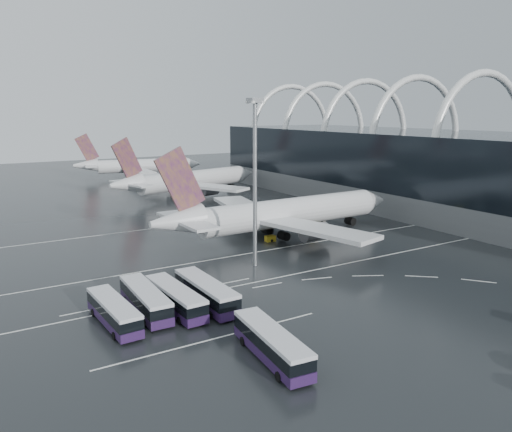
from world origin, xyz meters
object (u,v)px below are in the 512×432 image
airliner_main (280,214)px  gse_cart_belly_c (270,238)px  gse_cart_belly_d (320,219)px  bus_row_far_c (272,344)px  floodlight_mast (255,163)px  bus_row_near_c (175,298)px  gse_cart_belly_e (261,216)px  airliner_gate_b (187,181)px  bus_row_near_b (145,299)px  gse_cart_belly_a (313,230)px  bus_row_near_d (206,292)px  airliner_gate_c (137,166)px  bus_row_near_a (114,312)px

airliner_main → gse_cart_belly_c: bearing=-154.9°
gse_cart_belly_d → bus_row_far_c: bearing=-132.8°
airliner_main → floodlight_mast: 23.30m
bus_row_near_c → floodlight_mast: size_ratio=0.48×
bus_row_far_c → gse_cart_belly_e: (36.22, 60.21, -1.24)m
airliner_main → airliner_gate_b: (4.35, 57.02, -0.23)m
bus_row_near_b → floodlight_mast: bearing=-64.9°
gse_cart_belly_e → gse_cart_belly_a: bearing=-84.2°
airliner_gate_b → bus_row_near_d: bearing=-125.8°
bus_row_near_b → gse_cart_belly_a: bearing=-61.4°
bus_row_near_c → gse_cart_belly_e: bus_row_near_c is taller
airliner_gate_b → airliner_gate_c: 50.67m
gse_cart_belly_c → bus_row_near_a: bearing=-148.2°
gse_cart_belly_c → gse_cart_belly_e: gse_cart_belly_c is taller
airliner_gate_b → bus_row_near_b: airliner_gate_b is taller
bus_row_near_b → bus_row_near_d: 7.97m
gse_cart_belly_d → gse_cart_belly_e: bearing=134.0°
airliner_main → airliner_gate_b: airliner_main is taller
floodlight_mast → gse_cart_belly_d: bearing=34.5°
airliner_main → bus_row_near_a: size_ratio=4.50×
bus_row_near_b → gse_cart_belly_c: size_ratio=6.39×
bus_row_near_c → gse_cart_belly_d: bus_row_near_c is taller
airliner_gate_b → bus_row_near_b: (-41.01, -80.51, -2.86)m
gse_cart_belly_d → gse_cart_belly_e: size_ratio=1.20×
airliner_gate_c → gse_cart_belly_d: bearing=-72.2°
bus_row_near_b → gse_cart_belly_d: bearing=-58.4°
bus_row_near_a → gse_cart_belly_e: 64.38m
airliner_gate_b → bus_row_far_c: size_ratio=3.98×
gse_cart_belly_a → gse_cart_belly_e: 18.29m
bus_row_near_a → gse_cart_belly_d: (57.88, 32.65, -1.07)m
airliner_gate_b → floodlight_mast: 74.17m
gse_cart_belly_a → gse_cart_belly_c: 11.93m
bus_row_near_b → floodlight_mast: size_ratio=0.48×
bus_row_near_c → gse_cart_belly_e: 58.52m
gse_cart_belly_a → airliner_main: bearing=177.8°
gse_cart_belly_c → gse_cart_belly_e: 21.92m
bus_row_near_b → gse_cart_belly_a: 50.80m
bus_row_near_a → gse_cart_belly_e: bus_row_near_a is taller
bus_row_far_c → gse_cart_belly_a: 56.72m
airliner_gate_b → gse_cart_belly_d: bearing=-89.9°
airliner_gate_c → gse_cart_belly_c: bearing=-83.2°
gse_cart_belly_c → gse_cart_belly_d: 21.98m
bus_row_near_b → bus_row_far_c: (7.13, -18.86, -0.02)m
bus_row_near_c → gse_cart_belly_e: size_ratio=6.75×
airliner_gate_b → bus_row_near_d: (-33.26, -82.38, -2.79)m
airliner_gate_c → bus_row_near_a: airliner_gate_c is taller
bus_row_near_b → airliner_main: bearing=-55.9°
bus_row_near_b → bus_row_far_c: bearing=-157.8°
gse_cart_belly_d → gse_cart_belly_a: bearing=-136.1°
gse_cart_belly_a → gse_cart_belly_d: bearing=43.9°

